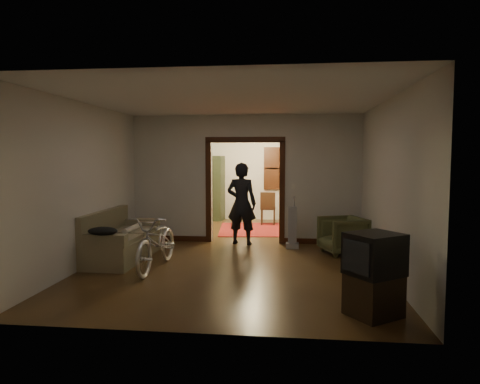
# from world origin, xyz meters

# --- Properties ---
(floor) EXTENTS (5.00, 8.50, 0.01)m
(floor) POSITION_xyz_m (0.00, 0.00, 0.00)
(floor) COLOR #342110
(floor) RESTS_ON ground
(ceiling) EXTENTS (5.00, 8.50, 0.01)m
(ceiling) POSITION_xyz_m (0.00, 0.00, 2.80)
(ceiling) COLOR white
(ceiling) RESTS_ON floor
(wall_back) EXTENTS (5.00, 0.02, 2.80)m
(wall_back) POSITION_xyz_m (0.00, 4.25, 1.40)
(wall_back) COLOR beige
(wall_back) RESTS_ON floor
(wall_left) EXTENTS (0.02, 8.50, 2.80)m
(wall_left) POSITION_xyz_m (-2.50, 0.00, 1.40)
(wall_left) COLOR beige
(wall_left) RESTS_ON floor
(wall_right) EXTENTS (0.02, 8.50, 2.80)m
(wall_right) POSITION_xyz_m (2.50, 0.00, 1.40)
(wall_right) COLOR beige
(wall_right) RESTS_ON floor
(partition_wall) EXTENTS (5.00, 0.14, 2.80)m
(partition_wall) POSITION_xyz_m (0.00, 0.75, 1.40)
(partition_wall) COLOR beige
(partition_wall) RESTS_ON floor
(door_casing) EXTENTS (1.74, 0.20, 2.32)m
(door_casing) POSITION_xyz_m (0.00, 0.75, 1.10)
(door_casing) COLOR #34180B
(door_casing) RESTS_ON floor
(far_window) EXTENTS (0.98, 0.06, 1.28)m
(far_window) POSITION_xyz_m (0.70, 4.21, 1.55)
(far_window) COLOR black
(far_window) RESTS_ON wall_back
(chandelier) EXTENTS (0.24, 0.24, 0.24)m
(chandelier) POSITION_xyz_m (0.00, 2.50, 2.35)
(chandelier) COLOR #FFE0A5
(chandelier) RESTS_ON ceiling
(light_switch) EXTENTS (0.08, 0.01, 0.12)m
(light_switch) POSITION_xyz_m (1.05, 0.68, 1.25)
(light_switch) COLOR silver
(light_switch) RESTS_ON partition_wall
(sofa) EXTENTS (0.91, 1.97, 0.90)m
(sofa) POSITION_xyz_m (-2.11, -1.10, 0.45)
(sofa) COLOR #6B6547
(sofa) RESTS_ON floor
(rolled_paper) EXTENTS (0.10, 0.81, 0.10)m
(rolled_paper) POSITION_xyz_m (-2.01, -0.80, 0.53)
(rolled_paper) COLOR beige
(rolled_paper) RESTS_ON sofa
(jacket) EXTENTS (0.48, 0.36, 0.14)m
(jacket) POSITION_xyz_m (-2.06, -2.01, 0.68)
(jacket) COLOR black
(jacket) RESTS_ON sofa
(bicycle) EXTENTS (0.67, 1.79, 0.93)m
(bicycle) POSITION_xyz_m (-1.24, -1.70, 0.47)
(bicycle) COLOR silver
(bicycle) RESTS_ON floor
(armchair) EXTENTS (1.01, 0.99, 0.73)m
(armchair) POSITION_xyz_m (2.01, -0.20, 0.36)
(armchair) COLOR #4D512E
(armchair) RESTS_ON floor
(tv_stand) EXTENTS (0.73, 0.72, 0.50)m
(tv_stand) POSITION_xyz_m (1.95, -3.51, 0.25)
(tv_stand) COLOR black
(tv_stand) RESTS_ON floor
(crt_tv) EXTENTS (0.77, 0.75, 0.50)m
(crt_tv) POSITION_xyz_m (1.95, -3.51, 0.74)
(crt_tv) COLOR black
(crt_tv) RESTS_ON tv_stand
(vacuum) EXTENTS (0.28, 0.23, 0.86)m
(vacuum) POSITION_xyz_m (1.03, 0.22, 0.43)
(vacuum) COLOR gray
(vacuum) RESTS_ON floor
(person) EXTENTS (0.71, 0.52, 1.77)m
(person) POSITION_xyz_m (-0.06, 0.51, 0.89)
(person) COLOR black
(person) RESTS_ON floor
(oriental_rug) EXTENTS (1.86, 2.31, 0.02)m
(oriental_rug) POSITION_xyz_m (0.00, 2.39, 0.01)
(oriental_rug) COLOR maroon
(oriental_rug) RESTS_ON floor
(locker) EXTENTS (1.01, 0.64, 1.92)m
(locker) POSITION_xyz_m (-1.47, 3.98, 0.96)
(locker) COLOR #242E1B
(locker) RESTS_ON floor
(globe) EXTENTS (0.30, 0.30, 0.30)m
(globe) POSITION_xyz_m (-1.47, 3.98, 1.94)
(globe) COLOR #1E5972
(globe) RESTS_ON locker
(desk) EXTENTS (0.97, 0.65, 0.66)m
(desk) POSITION_xyz_m (1.15, 3.68, 0.33)
(desk) COLOR black
(desk) RESTS_ON floor
(desk_chair) EXTENTS (0.42, 0.42, 0.92)m
(desk_chair) POSITION_xyz_m (0.39, 3.27, 0.46)
(desk_chair) COLOR black
(desk_chair) RESTS_ON floor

